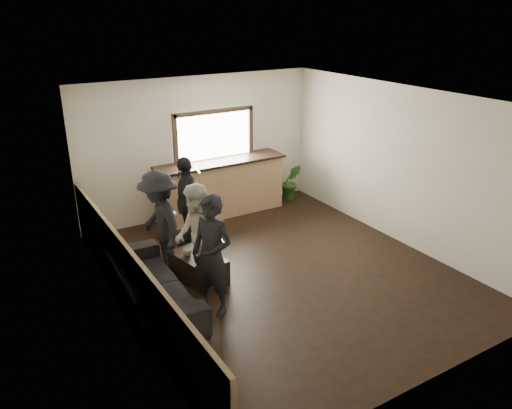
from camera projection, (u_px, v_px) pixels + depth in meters
ground at (281, 271)px, 8.13m from camera, size 5.00×6.00×0.01m
room_shell at (241, 195)px, 7.24m from camera, size 5.01×6.01×2.80m
bar_counter at (221, 184)px, 10.18m from camera, size 2.70×0.68×2.13m
sofa at (150, 284)px, 7.10m from camera, size 0.99×2.36×0.68m
coffee_table at (199, 268)px, 7.82m from camera, size 0.70×1.01×0.41m
cup_a at (187, 252)px, 7.75m from camera, size 0.18×0.18×0.11m
cup_b at (212, 255)px, 7.69m from camera, size 0.12×0.12×0.08m
potted_plant at (291, 182)px, 11.05m from camera, size 0.54×0.49×0.81m
person_a at (212, 255)px, 6.79m from camera, size 0.66×0.75×1.73m
person_b at (197, 237)px, 7.44m from camera, size 0.78×0.92×1.63m
person_c at (160, 224)px, 7.79m from camera, size 0.65×1.12×1.72m
person_d at (187, 201)px, 8.84m from camera, size 0.89×1.00×1.62m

